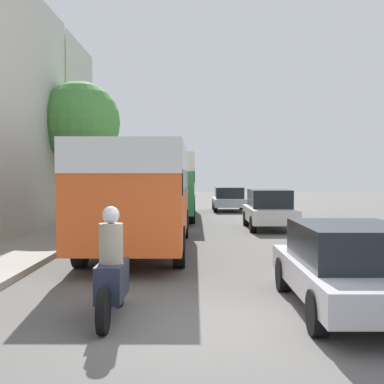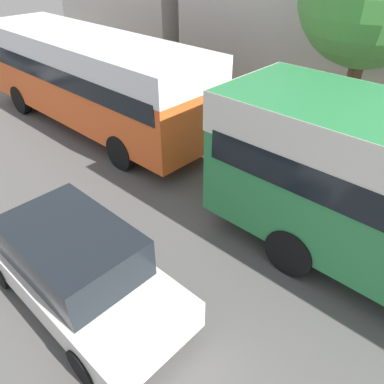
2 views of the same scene
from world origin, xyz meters
name	(u,v)px [view 2 (image 2 of 2)]	position (x,y,z in m)	size (l,w,h in m)	color
sidewalk	(61,62)	(-5.10, 0.00, 0.07)	(2.20, 120.00, 0.15)	#9E998E
bus_lead	(88,69)	(-1.87, 7.73, 1.94)	(2.63, 9.54, 2.97)	#EA5B23
car_crossing	(76,265)	(2.70, 13.82, 0.82)	(1.84, 4.36, 1.60)	silver
pedestrian_near_curb	(215,98)	(-4.75, 10.64, 0.95)	(0.37, 0.37, 1.58)	#232838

